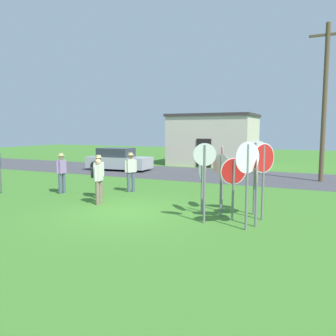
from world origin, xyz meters
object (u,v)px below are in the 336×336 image
Objects in this scene: info_panel_leftmost at (0,165)px; stop_sign_center_cluster at (205,170)px; person_on_left at (131,170)px; person_near_signs at (98,178)px; stop_sign_nearest at (221,175)px; parked_car_on_street at (118,160)px; stop_sign_low_front at (222,167)px; stop_sign_far_back at (264,167)px; utility_pole at (325,100)px; stop_sign_tallest at (233,178)px; stop_sign_rear_right at (202,173)px; stop_sign_leaning_left at (255,163)px; person_holding_notes at (62,171)px; person_in_teal at (99,174)px; stop_sign_rear_left at (257,179)px; stop_sign_leaning_right at (247,169)px.

stop_sign_center_cluster is at bearing -4.67° from info_panel_leftmost.
person_on_left is 2.67m from person_near_signs.
stop_sign_nearest is at bearing -27.60° from person_on_left.
parked_car_on_street is 8.38m from person_on_left.
stop_sign_far_back is (1.43, -0.54, 0.10)m from stop_sign_low_front.
parked_car_on_street is (-12.62, -0.19, -3.58)m from utility_pole.
parked_car_on_street is 2.21× the size of stop_sign_nearest.
utility_pole is at bearing 0.88° from parked_car_on_street.
utility_pole is at bearing 76.57° from stop_sign_tallest.
parked_car_on_street is at bearing 140.69° from stop_sign_far_back.
stop_sign_center_cluster reaches higher than person_on_left.
stop_sign_nearest reaches higher than info_panel_leftmost.
stop_sign_center_cluster reaches higher than info_panel_leftmost.
stop_sign_leaning_left is (1.55, 0.65, 0.34)m from stop_sign_rear_right.
person_holding_notes is (-7.80, 1.29, -0.32)m from stop_sign_tallest.
stop_sign_tallest is 5.85m from person_in_teal.
stop_sign_low_front is at bearing -2.22° from person_holding_notes.
person_on_left is (0.45, 1.72, 0.00)m from person_in_teal.
info_panel_leftmost is (-9.72, -0.16, -0.12)m from stop_sign_nearest.
stop_sign_low_front is 5.12m from person_in_teal.
person_in_teal is (-5.03, 1.73, -0.60)m from stop_sign_center_cluster.
stop_sign_rear_right is at bearing -9.10° from person_in_teal.
stop_sign_nearest is 4.62m from person_near_signs.
stop_sign_nearest is 0.90× the size of stop_sign_low_front.
stop_sign_rear_right is 3.98m from person_near_signs.
person_on_left is 5.60m from info_panel_leftmost.
utility_pole reaches higher than stop_sign_far_back.
stop_sign_leaning_left is 1.20× the size of stop_sign_rear_left.
stop_sign_center_cluster is at bearing -37.01° from person_on_left.
stop_sign_nearest reaches higher than person_in_teal.
parked_car_on_street is 8.63m from person_holding_notes.
parked_car_on_street is at bearing 136.40° from stop_sign_leaning_right.
person_in_teal is 1.78m from person_on_left.
stop_sign_center_cluster is 0.97m from stop_sign_tallest.
stop_sign_leaning_right reaches higher than stop_sign_low_front.
stop_sign_center_cluster is 1.06× the size of stop_sign_low_front.
stop_sign_rear_right reaches higher than person_near_signs.
stop_sign_leaning_left is at bearing 94.09° from stop_sign_leaning_right.
info_panel_leftmost is (0.10, -9.38, 0.54)m from parked_car_on_street.
stop_sign_center_cluster reaches higher than person_near_signs.
person_on_left is (-5.84, 3.63, -0.70)m from stop_sign_leaning_right.
stop_sign_center_cluster reaches higher than stop_sign_tallest.
stop_sign_center_cluster reaches higher than stop_sign_low_front.
person_holding_notes is at bearing 157.89° from person_near_signs.
stop_sign_far_back reaches higher than stop_sign_tallest.
stop_sign_leaning_left is at bearing 22.75° from stop_sign_rear_right.
person_in_teal is at bearing 174.28° from stop_sign_far_back.
person_on_left is (-4.81, 2.51, -0.36)m from stop_sign_nearest.
stop_sign_rear_left reaches higher than parked_car_on_street.
stop_sign_low_front is (0.07, 1.62, -0.06)m from stop_sign_center_cluster.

